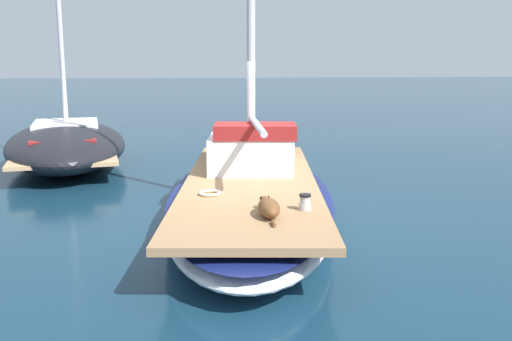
% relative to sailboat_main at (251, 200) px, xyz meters
% --- Properties ---
extents(ground_plane, '(120.00, 120.00, 0.00)m').
position_rel_sailboat_main_xyz_m(ground_plane, '(0.00, 0.00, -0.34)').
color(ground_plane, '#143347').
extents(sailboat_main, '(3.16, 7.43, 0.66)m').
position_rel_sailboat_main_xyz_m(sailboat_main, '(0.00, 0.00, 0.00)').
color(sailboat_main, white).
rests_on(sailboat_main, ground).
extents(cabin_house, '(1.59, 2.34, 0.84)m').
position_rel_sailboat_main_xyz_m(cabin_house, '(0.11, 1.11, 0.67)').
color(cabin_house, silver).
rests_on(cabin_house, sailboat_main).
extents(dog_brown, '(0.28, 0.95, 0.22)m').
position_rel_sailboat_main_xyz_m(dog_brown, '(0.06, -2.10, 0.43)').
color(dog_brown, brown).
rests_on(dog_brown, sailboat_main).
extents(deck_winch, '(0.16, 0.16, 0.21)m').
position_rel_sailboat_main_xyz_m(deck_winch, '(0.55, -1.88, 0.42)').
color(deck_winch, '#B7B7BC').
rests_on(deck_winch, sailboat_main).
extents(coiled_rope, '(0.32, 0.32, 0.04)m').
position_rel_sailboat_main_xyz_m(coiled_rope, '(-0.65, -0.94, 0.35)').
color(coiled_rope, beige).
rests_on(coiled_rope, sailboat_main).
extents(moored_boat_port_side, '(3.77, 6.22, 5.75)m').
position_rel_sailboat_main_xyz_m(moored_boat_port_side, '(-4.01, 5.04, 0.20)').
color(moored_boat_port_side, black).
rests_on(moored_boat_port_side, ground).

